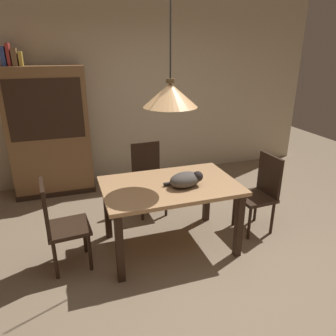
{
  "coord_description": "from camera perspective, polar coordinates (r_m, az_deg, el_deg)",
  "views": [
    {
      "loc": [
        -1.04,
        -2.41,
        2.08
      ],
      "look_at": [
        -0.03,
        0.62,
        0.85
      ],
      "focal_mm": 33.64,
      "sensor_mm": 36.0,
      "label": 1
    }
  ],
  "objects": [
    {
      "name": "cat_sleeping",
      "position": [
        3.19,
        3.34,
        -2.07
      ],
      "size": [
        0.4,
        0.28,
        0.16
      ],
      "color": "#4C4742",
      "rests_on": "dining_table"
    },
    {
      "name": "ground",
      "position": [
        3.35,
        4.04,
        -17.42
      ],
      "size": [
        10.0,
        10.0,
        0.0
      ],
      "primitive_type": "plane",
      "color": "#847056"
    },
    {
      "name": "book_red_tall",
      "position": [
        4.76,
        -26.89,
        17.87
      ],
      "size": [
        0.04,
        0.22,
        0.28
      ],
      "primitive_type": "cube",
      "color": "#B73833",
      "rests_on": "hutch_bookcase"
    },
    {
      "name": "hutch_bookcase",
      "position": [
        4.88,
        -20.62,
        5.58
      ],
      "size": [
        1.12,
        0.45,
        1.85
      ],
      "color": "brown",
      "rests_on": "ground"
    },
    {
      "name": "back_wall",
      "position": [
        5.2,
        -7.0,
        13.96
      ],
      "size": [
        6.4,
        0.1,
        2.9
      ],
      "primitive_type": "cube",
      "color": "beige",
      "rests_on": "ground"
    },
    {
      "name": "book_yellow_short",
      "position": [
        4.75,
        -25.1,
        17.53
      ],
      "size": [
        0.04,
        0.2,
        0.18
      ],
      "primitive_type": "cube",
      "color": "gold",
      "rests_on": "hutch_bookcase"
    },
    {
      "name": "book_brown_thick",
      "position": [
        4.75,
        -26.0,
        17.64
      ],
      "size": [
        0.06,
        0.24,
        0.22
      ],
      "primitive_type": "cube",
      "color": "brown",
      "rests_on": "hutch_bookcase"
    },
    {
      "name": "chair_right_side",
      "position": [
        3.86,
        16.46,
        -3.85
      ],
      "size": [
        0.42,
        0.42,
        0.93
      ],
      "color": "black",
      "rests_on": "ground"
    },
    {
      "name": "chair_left_side",
      "position": [
        3.23,
        -19.15,
        -9.26
      ],
      "size": [
        0.43,
        0.43,
        0.93
      ],
      "color": "black",
      "rests_on": "ground"
    },
    {
      "name": "dining_table",
      "position": [
        3.31,
        0.37,
        -4.52
      ],
      "size": [
        1.4,
        0.9,
        0.75
      ],
      "color": "tan",
      "rests_on": "ground"
    },
    {
      "name": "book_blue_wide",
      "position": [
        4.77,
        -27.63,
        17.51
      ],
      "size": [
        0.06,
        0.24,
        0.24
      ],
      "primitive_type": "cube",
      "color": "#384C93",
      "rests_on": "hutch_bookcase"
    },
    {
      "name": "chair_far_back",
      "position": [
        4.14,
        -3.6,
        -1.25
      ],
      "size": [
        0.42,
        0.42,
        0.93
      ],
      "color": "black",
      "rests_on": "ground"
    },
    {
      "name": "pendant_lamp",
      "position": [
        3.02,
        0.42,
        13.13
      ],
      "size": [
        0.52,
        0.52,
        1.3
      ],
      "color": "#E0A86B"
    }
  ]
}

